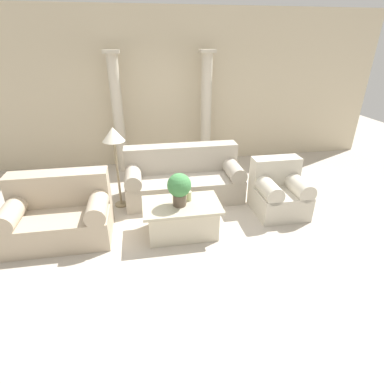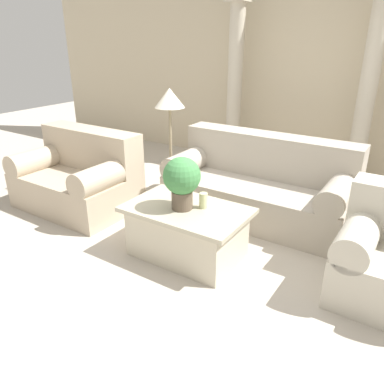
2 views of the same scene
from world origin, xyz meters
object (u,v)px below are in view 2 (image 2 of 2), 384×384
sofa_long (260,185)px  potted_plant (182,179)px  loveseat (80,176)px  coffee_table (187,231)px  floor_lamp (170,106)px

sofa_long → potted_plant: size_ratio=4.25×
sofa_long → loveseat: same height
coffee_table → potted_plant: potted_plant is taller
loveseat → coffee_table: loveseat is taller
floor_lamp → sofa_long: bearing=8.5°
sofa_long → loveseat: (-1.91, -0.93, 0.01)m
floor_lamp → loveseat: bearing=-136.0°
coffee_table → potted_plant: 0.52m
sofa_long → floor_lamp: (-1.12, -0.17, 0.81)m
coffee_table → floor_lamp: size_ratio=0.81×
sofa_long → coffee_table: 1.20m
coffee_table → potted_plant: bearing=-138.5°
sofa_long → floor_lamp: size_ratio=1.48×
coffee_table → floor_lamp: (-0.92, 1.02, 0.92)m
loveseat → coffee_table: (1.72, -0.25, -0.12)m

